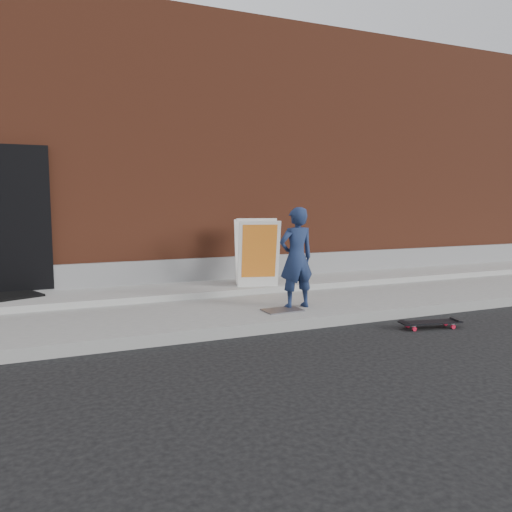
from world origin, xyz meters
TOP-DOWN VIEW (x-y plane):
  - ground at (0.00, 0.00)m, footprint 80.00×80.00m
  - sidewalk at (0.00, 1.50)m, footprint 20.00×3.00m
  - apron at (0.00, 2.40)m, footprint 20.00×1.20m
  - building at (-0.00, 6.99)m, footprint 20.00×8.10m
  - child at (1.10, 0.67)m, footprint 0.53×0.36m
  - skateboard at (2.45, -0.57)m, footprint 0.83×0.36m
  - pizza_sign at (1.08, 2.05)m, footprint 0.86×0.95m
  - utility_plate at (0.82, 0.54)m, footprint 0.54×0.36m

SIDE VIEW (x-z plane):
  - ground at x=0.00m, z-range 0.00..0.00m
  - skateboard at x=2.45m, z-range 0.03..0.12m
  - sidewalk at x=0.00m, z-range 0.00..0.15m
  - utility_plate at x=0.82m, z-range 0.15..0.17m
  - apron at x=0.00m, z-range 0.15..0.25m
  - pizza_sign at x=1.08m, z-range 0.25..1.38m
  - child at x=1.10m, z-range 0.15..1.58m
  - building at x=0.00m, z-range 0.00..5.00m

